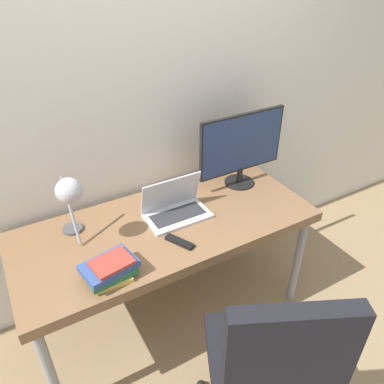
{
  "coord_description": "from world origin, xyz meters",
  "views": [
    {
      "loc": [
        -0.7,
        -1.15,
        2.03
      ],
      "look_at": [
        0.14,
        0.33,
        0.93
      ],
      "focal_mm": 35.0,
      "sensor_mm": 36.0,
      "label": 1
    }
  ],
  "objects": [
    {
      "name": "ground_plane",
      "position": [
        0.0,
        0.0,
        0.0
      ],
      "size": [
        12.0,
        12.0,
        0.0
      ],
      "primitive_type": "plane",
      "color": "#937A56"
    },
    {
      "name": "wall_back",
      "position": [
        0.0,
        0.79,
        1.3
      ],
      "size": [
        8.0,
        0.05,
        2.6
      ],
      "color": "silver",
      "rests_on": "ground_plane"
    },
    {
      "name": "desk",
      "position": [
        0.0,
        0.36,
        0.68
      ],
      "size": [
        1.67,
        0.73,
        0.75
      ],
      "color": "brown",
      "rests_on": "ground_plane"
    },
    {
      "name": "laptop",
      "position": [
        0.08,
        0.4,
        0.79
      ],
      "size": [
        0.36,
        0.22,
        0.23
      ],
      "color": "silver",
      "rests_on": "desk"
    },
    {
      "name": "monitor",
      "position": [
        0.6,
        0.51,
        1.01
      ],
      "size": [
        0.59,
        0.19,
        0.48
      ],
      "color": "black",
      "rests_on": "desk"
    },
    {
      "name": "desk_lamp",
      "position": [
        -0.47,
        0.42,
        1.05
      ],
      "size": [
        0.13,
        0.27,
        0.4
      ],
      "color": "#4C4C51",
      "rests_on": "desk"
    },
    {
      "name": "office_chair",
      "position": [
        0.02,
        -0.54,
        0.61
      ],
      "size": [
        0.66,
        0.66,
        1.1
      ],
      "color": "black",
      "rests_on": "ground_plane"
    },
    {
      "name": "book_stack",
      "position": [
        -0.41,
        0.12,
        0.8
      ],
      "size": [
        0.27,
        0.21,
        0.1
      ],
      "color": "gold",
      "rests_on": "desk"
    },
    {
      "name": "tv_remote",
      "position": [
        -0.02,
        0.17,
        0.76
      ],
      "size": [
        0.11,
        0.16,
        0.02
      ],
      "color": "black",
      "rests_on": "desk"
    }
  ]
}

